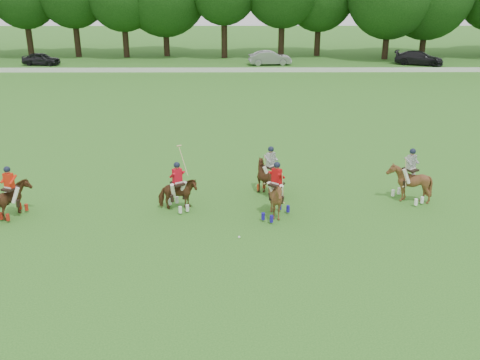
{
  "coord_description": "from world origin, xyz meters",
  "views": [
    {
      "loc": [
        1.45,
        -15.92,
        9.15
      ],
      "look_at": [
        1.56,
        4.2,
        1.4
      ],
      "focal_mm": 40.0,
      "sensor_mm": 36.0,
      "label": 1
    }
  ],
  "objects_px": {
    "polo_red_a": "(12,199)",
    "polo_stripe_b": "(409,182)",
    "car_left": "(41,59)",
    "car_mid": "(270,58)",
    "polo_red_b": "(178,193)",
    "polo_ball": "(239,237)",
    "polo_stripe_a": "(270,178)",
    "polo_red_c": "(276,198)",
    "car_right": "(419,58)"
  },
  "relations": [
    {
      "from": "polo_red_a",
      "to": "polo_stripe_b",
      "type": "relative_size",
      "value": 0.9
    },
    {
      "from": "car_left",
      "to": "car_mid",
      "type": "height_order",
      "value": "car_mid"
    },
    {
      "from": "polo_red_b",
      "to": "polo_ball",
      "type": "relative_size",
      "value": 29.2
    },
    {
      "from": "polo_red_b",
      "to": "polo_stripe_a",
      "type": "distance_m",
      "value": 4.23
    },
    {
      "from": "car_left",
      "to": "polo_red_b",
      "type": "distance_m",
      "value": 42.41
    },
    {
      "from": "polo_red_c",
      "to": "polo_stripe_a",
      "type": "bearing_deg",
      "value": 92.11
    },
    {
      "from": "polo_red_b",
      "to": "polo_ball",
      "type": "bearing_deg",
      "value": -46.14
    },
    {
      "from": "polo_stripe_a",
      "to": "polo_ball",
      "type": "bearing_deg",
      "value": -108.17
    },
    {
      "from": "car_mid",
      "to": "polo_stripe_b",
      "type": "distance_m",
      "value": 37.43
    },
    {
      "from": "car_mid",
      "to": "polo_red_a",
      "type": "distance_m",
      "value": 40.72
    },
    {
      "from": "car_left",
      "to": "polo_red_b",
      "type": "bearing_deg",
      "value": -147.13
    },
    {
      "from": "car_right",
      "to": "car_mid",
      "type": "bearing_deg",
      "value": 112.09
    },
    {
      "from": "car_right",
      "to": "polo_red_a",
      "type": "relative_size",
      "value": 2.36
    },
    {
      "from": "car_mid",
      "to": "polo_red_a",
      "type": "relative_size",
      "value": 2.12
    },
    {
      "from": "polo_red_b",
      "to": "polo_stripe_a",
      "type": "bearing_deg",
      "value": 22.85
    },
    {
      "from": "polo_red_b",
      "to": "polo_stripe_b",
      "type": "relative_size",
      "value": 1.11
    },
    {
      "from": "polo_stripe_a",
      "to": "car_right",
      "type": "bearing_deg",
      "value": 63.47
    },
    {
      "from": "car_left",
      "to": "polo_ball",
      "type": "relative_size",
      "value": 43.89
    },
    {
      "from": "polo_stripe_a",
      "to": "polo_ball",
      "type": "height_order",
      "value": "polo_stripe_a"
    },
    {
      "from": "car_left",
      "to": "car_mid",
      "type": "xyz_separation_m",
      "value": [
        24.65,
        0.0,
        0.08
      ]
    },
    {
      "from": "car_right",
      "to": "polo_red_b",
      "type": "bearing_deg",
      "value": 171.97
    },
    {
      "from": "car_left",
      "to": "car_right",
      "type": "xyz_separation_m",
      "value": [
        40.76,
        0.0,
        0.06
      ]
    },
    {
      "from": "car_right",
      "to": "polo_red_c",
      "type": "distance_m",
      "value": 42.88
    },
    {
      "from": "car_mid",
      "to": "polo_stripe_b",
      "type": "relative_size",
      "value": 1.91
    },
    {
      "from": "polo_stripe_a",
      "to": "polo_red_c",
      "type": "bearing_deg",
      "value": -87.89
    },
    {
      "from": "polo_stripe_b",
      "to": "polo_stripe_a",
      "type": "bearing_deg",
      "value": 172.27
    },
    {
      "from": "polo_red_a",
      "to": "polo_stripe_b",
      "type": "height_order",
      "value": "polo_stripe_b"
    },
    {
      "from": "polo_red_a",
      "to": "polo_stripe_b",
      "type": "xyz_separation_m",
      "value": [
        16.35,
        1.5,
        0.1
      ]
    },
    {
      "from": "polo_red_c",
      "to": "car_right",
      "type": "bearing_deg",
      "value": 65.03
    },
    {
      "from": "car_right",
      "to": "polo_stripe_b",
      "type": "height_order",
      "value": "polo_stripe_b"
    },
    {
      "from": "car_right",
      "to": "polo_red_b",
      "type": "xyz_separation_m",
      "value": [
        -22.09,
        -38.08,
        -0.01
      ]
    },
    {
      "from": "polo_red_b",
      "to": "polo_stripe_b",
      "type": "xyz_separation_m",
      "value": [
        9.78,
        0.85,
        0.14
      ]
    },
    {
      "from": "car_left",
      "to": "polo_stripe_b",
      "type": "height_order",
      "value": "polo_stripe_b"
    },
    {
      "from": "polo_stripe_a",
      "to": "polo_ball",
      "type": "distance_m",
      "value": 4.54
    },
    {
      "from": "car_left",
      "to": "polo_red_c",
      "type": "xyz_separation_m",
      "value": [
        22.66,
        -38.87,
        0.18
      ]
    },
    {
      "from": "car_left",
      "to": "polo_red_c",
      "type": "bearing_deg",
      "value": -143.01
    },
    {
      "from": "polo_stripe_b",
      "to": "polo_red_c",
      "type": "bearing_deg",
      "value": -164.21
    },
    {
      "from": "car_right",
      "to": "polo_red_c",
      "type": "bearing_deg",
      "value": 177.12
    },
    {
      "from": "car_right",
      "to": "polo_stripe_a",
      "type": "bearing_deg",
      "value": 175.55
    },
    {
      "from": "polo_stripe_a",
      "to": "polo_stripe_b",
      "type": "distance_m",
      "value": 5.93
    },
    {
      "from": "polo_ball",
      "to": "polo_red_a",
      "type": "bearing_deg",
      "value": 167.86
    },
    {
      "from": "polo_stripe_a",
      "to": "polo_stripe_b",
      "type": "relative_size",
      "value": 0.94
    },
    {
      "from": "car_mid",
      "to": "polo_ball",
      "type": "xyz_separation_m",
      "value": [
        -3.47,
        -40.69,
        -0.7
      ]
    },
    {
      "from": "car_left",
      "to": "polo_ball",
      "type": "distance_m",
      "value": 45.87
    },
    {
      "from": "polo_stripe_b",
      "to": "polo_ball",
      "type": "bearing_deg",
      "value": -154.6
    },
    {
      "from": "polo_red_c",
      "to": "car_left",
      "type": "bearing_deg",
      "value": 120.24
    },
    {
      "from": "car_mid",
      "to": "polo_stripe_a",
      "type": "xyz_separation_m",
      "value": [
        -2.08,
        -36.44,
        0.05
      ]
    },
    {
      "from": "car_left",
      "to": "polo_stripe_a",
      "type": "bearing_deg",
      "value": -141.47
    },
    {
      "from": "car_right",
      "to": "polo_ball",
      "type": "distance_m",
      "value": 45.16
    },
    {
      "from": "car_right",
      "to": "polo_ball",
      "type": "bearing_deg",
      "value": 176.38
    }
  ]
}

